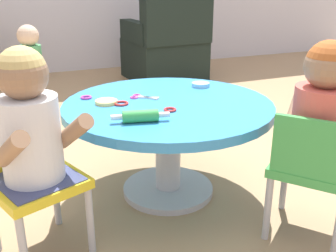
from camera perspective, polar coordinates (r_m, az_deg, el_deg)
name	(u,v)px	position (r m, az deg, el deg)	size (l,w,h in m)	color
ground_plane	(168,191)	(1.98, 0.00, -9.44)	(10.00, 10.00, 0.00)	tan
craft_table	(168,123)	(1.82, 0.00, 0.45)	(0.95, 0.95, 0.46)	silver
child_chair_left	(32,177)	(1.54, -19.10, -7.04)	(0.39, 0.39, 0.54)	#B7B7BC
seated_child_left	(29,122)	(1.42, -19.45, 0.54)	(0.37, 0.42, 0.51)	#3F4772
child_chair_right	(312,168)	(1.62, 20.14, -5.78)	(0.42, 0.42, 0.54)	#B7B7BC
seated_child_right	(322,110)	(1.57, 21.40, 2.24)	(0.44, 0.42, 0.51)	#3F4772
armchair_dark	(166,50)	(4.09, -0.28, 10.98)	(0.76, 0.77, 0.85)	black
toddler_standing	(32,66)	(3.22, -19.13, 8.16)	(0.17, 0.17, 0.67)	#33384C
rolling_pin	(140,116)	(1.54, -4.02, 1.46)	(0.23, 0.08, 0.05)	green
craft_scissors	(141,97)	(1.87, -3.96, 4.22)	(0.14, 0.13, 0.01)	silver
playdough_blob_0	(106,102)	(1.79, -8.92, 3.46)	(0.10, 0.10, 0.02)	#F2CC72
playdough_blob_1	(201,85)	(2.06, 4.75, 5.99)	(0.09, 0.09, 0.02)	#8CCCF2
cookie_cutter_0	(170,110)	(1.67, 0.29, 2.39)	(0.05, 0.05, 0.01)	red
cookie_cutter_1	(86,97)	(1.89, -11.76, 4.09)	(0.05, 0.05, 0.01)	#D83FA5
cookie_cutter_2	(121,103)	(1.77, -6.79, 3.28)	(0.07, 0.07, 0.01)	red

